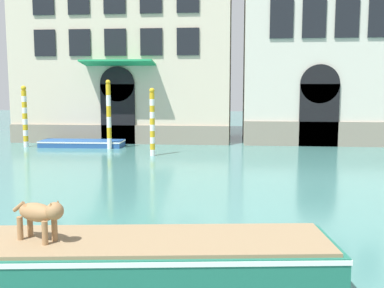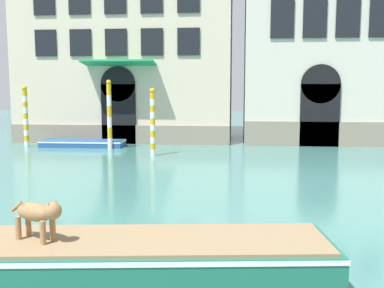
# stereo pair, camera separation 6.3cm
# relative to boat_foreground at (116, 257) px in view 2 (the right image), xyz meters

# --- Properties ---
(palazzo_left) EXTENTS (13.08, 7.40, 15.95)m
(palazzo_left) POSITION_rel_boat_foreground_xyz_m (-4.93, 21.33, 7.59)
(palazzo_left) COLOR beige
(palazzo_left) RESTS_ON ground_plane
(palazzo_right) EXTENTS (10.93, 6.13, 15.95)m
(palazzo_right) POSITION_rel_boat_foreground_xyz_m (7.93, 21.33, 7.58)
(palazzo_right) COLOR beige
(palazzo_right) RESTS_ON ground_plane
(boat_foreground) EXTENTS (7.70, 2.70, 0.70)m
(boat_foreground) POSITION_rel_boat_foreground_xyz_m (0.00, 0.00, 0.00)
(boat_foreground) COLOR #1E6651
(boat_foreground) RESTS_ON ground_plane
(dog_on_deck) EXTENTS (1.05, 0.58, 0.73)m
(dog_on_deck) POSITION_rel_boat_foreground_xyz_m (-1.27, -0.23, 0.81)
(dog_on_deck) COLOR #997047
(dog_on_deck) RESTS_ON boat_foreground
(boat_moored_near_palazzo) EXTENTS (4.64, 1.61, 0.36)m
(boat_moored_near_palazzo) POSITION_rel_boat_foreground_xyz_m (-6.57, 16.90, -0.18)
(boat_moored_near_palazzo) COLOR #234C8C
(boat_moored_near_palazzo) RESTS_ON ground_plane
(mooring_pole_0) EXTENTS (0.25, 0.25, 3.70)m
(mooring_pole_0) POSITION_rel_boat_foreground_xyz_m (-4.78, 16.13, 1.50)
(mooring_pole_0) COLOR white
(mooring_pole_0) RESTS_ON ground_plane
(mooring_pole_1) EXTENTS (0.25, 0.25, 3.27)m
(mooring_pole_1) POSITION_rel_boat_foreground_xyz_m (-2.00, 13.90, 1.28)
(mooring_pole_1) COLOR white
(mooring_pole_1) RESTS_ON ground_plane
(mooring_pole_2) EXTENTS (0.28, 0.28, 3.39)m
(mooring_pole_2) POSITION_rel_boat_foreground_xyz_m (-9.63, 16.44, 1.35)
(mooring_pole_2) COLOR white
(mooring_pole_2) RESTS_ON ground_plane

